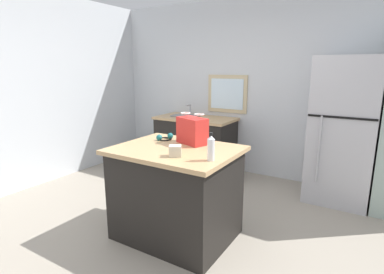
{
  "coord_description": "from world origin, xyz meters",
  "views": [
    {
      "loc": [
        1.48,
        -2.2,
        1.67
      ],
      "look_at": [
        -0.12,
        0.41,
        0.97
      ],
      "focal_mm": 28.4,
      "sensor_mm": 36.0,
      "label": 1
    }
  ],
  "objects_px": {
    "kitchen_island": "(176,192)",
    "ear_defenders": "(165,138)",
    "bottle": "(211,148)",
    "refrigerator": "(343,131)",
    "shopping_bag": "(192,130)",
    "small_box": "(175,151)"
  },
  "relations": [
    {
      "from": "shopping_bag",
      "to": "bottle",
      "type": "bearing_deg",
      "value": -43.42
    },
    {
      "from": "ear_defenders",
      "to": "refrigerator",
      "type": "bearing_deg",
      "value": 45.23
    },
    {
      "from": "kitchen_island",
      "to": "shopping_bag",
      "type": "height_order",
      "value": "shopping_bag"
    },
    {
      "from": "small_box",
      "to": "bottle",
      "type": "distance_m",
      "value": 0.33
    },
    {
      "from": "kitchen_island",
      "to": "ear_defenders",
      "type": "distance_m",
      "value": 0.61
    },
    {
      "from": "refrigerator",
      "to": "small_box",
      "type": "relative_size",
      "value": 17.13
    },
    {
      "from": "shopping_bag",
      "to": "small_box",
      "type": "relative_size",
      "value": 3.37
    },
    {
      "from": "small_box",
      "to": "bottle",
      "type": "relative_size",
      "value": 0.44
    },
    {
      "from": "kitchen_island",
      "to": "ear_defenders",
      "type": "relative_size",
      "value": 5.92
    },
    {
      "from": "shopping_bag",
      "to": "ear_defenders",
      "type": "distance_m",
      "value": 0.36
    },
    {
      "from": "kitchen_island",
      "to": "refrigerator",
      "type": "distance_m",
      "value": 2.25
    },
    {
      "from": "shopping_bag",
      "to": "bottle",
      "type": "relative_size",
      "value": 1.49
    },
    {
      "from": "ear_defenders",
      "to": "small_box",
      "type": "bearing_deg",
      "value": -45.42
    },
    {
      "from": "shopping_bag",
      "to": "bottle",
      "type": "distance_m",
      "value": 0.59
    },
    {
      "from": "shopping_bag",
      "to": "small_box",
      "type": "distance_m",
      "value": 0.48
    },
    {
      "from": "kitchen_island",
      "to": "ear_defenders",
      "type": "height_order",
      "value": "ear_defenders"
    },
    {
      "from": "shopping_bag",
      "to": "small_box",
      "type": "xyz_separation_m",
      "value": [
        0.11,
        -0.46,
        -0.09
      ]
    },
    {
      "from": "small_box",
      "to": "ear_defenders",
      "type": "relative_size",
      "value": 0.53
    },
    {
      "from": "bottle",
      "to": "ear_defenders",
      "type": "height_order",
      "value": "bottle"
    },
    {
      "from": "ear_defenders",
      "to": "bottle",
      "type": "bearing_deg",
      "value": -27.62
    },
    {
      "from": "bottle",
      "to": "ear_defenders",
      "type": "relative_size",
      "value": 1.21
    },
    {
      "from": "shopping_bag",
      "to": "ear_defenders",
      "type": "relative_size",
      "value": 1.8
    }
  ]
}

